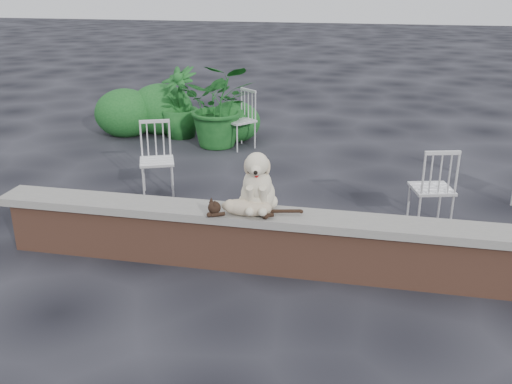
% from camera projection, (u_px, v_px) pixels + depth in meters
% --- Properties ---
extents(ground, '(60.00, 60.00, 0.00)m').
position_uv_depth(ground, '(309.00, 272.00, 5.42)').
color(ground, black).
rests_on(ground, ground).
extents(brick_wall, '(6.00, 0.30, 0.50)m').
position_uv_depth(brick_wall, '(310.00, 249.00, 5.33)').
color(brick_wall, brown).
rests_on(brick_wall, ground).
extents(capstone, '(6.20, 0.40, 0.08)m').
position_uv_depth(capstone, '(311.00, 220.00, 5.23)').
color(capstone, slate).
rests_on(capstone, brick_wall).
extents(dog, '(0.47, 0.58, 0.61)m').
position_uv_depth(dog, '(258.00, 179.00, 5.24)').
color(dog, beige).
rests_on(dog, capstone).
extents(cat, '(1.06, 0.38, 0.18)m').
position_uv_depth(cat, '(246.00, 207.00, 5.20)').
color(cat, tan).
rests_on(cat, capstone).
extents(chair_c, '(0.68, 0.68, 0.94)m').
position_uv_depth(chair_c, '(432.00, 187.00, 6.24)').
color(chair_c, silver).
rests_on(chair_c, ground).
extents(chair_b, '(0.79, 0.79, 0.94)m').
position_uv_depth(chair_b, '(239.00, 120.00, 9.15)').
color(chair_b, silver).
rests_on(chair_b, ground).
extents(chair_a, '(0.73, 0.73, 0.94)m').
position_uv_depth(chair_a, '(157.00, 160.00, 7.16)').
color(chair_a, silver).
rests_on(chair_a, ground).
extents(potted_plant_a, '(1.28, 1.13, 1.37)m').
position_uv_depth(potted_plant_a, '(220.00, 105.00, 9.17)').
color(potted_plant_a, '#154C1C').
rests_on(potted_plant_a, ground).
extents(potted_plant_b, '(0.92, 0.92, 1.21)m').
position_uv_depth(potted_plant_b, '(179.00, 103.00, 9.73)').
color(potted_plant_b, '#154C1C').
rests_on(potted_plant_b, ground).
extents(shrubbery, '(2.93, 1.34, 0.91)m').
position_uv_depth(shrubbery, '(163.00, 113.00, 9.97)').
color(shrubbery, '#154C1C').
rests_on(shrubbery, ground).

